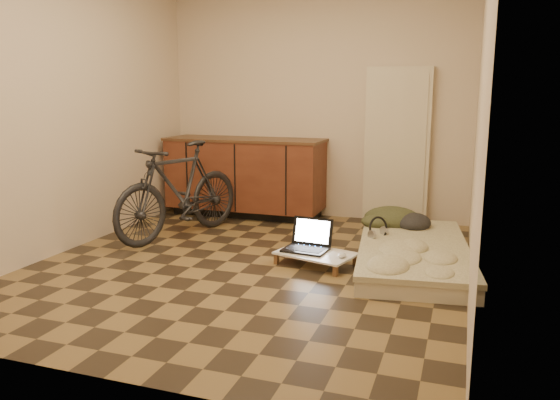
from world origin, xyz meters
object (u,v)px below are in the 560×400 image
(futon, at_px, (413,253))
(laptop, at_px, (308,243))
(bicycle, at_px, (179,185))
(lap_desk, at_px, (316,254))

(futon, distance_m, laptop, 0.90)
(bicycle, distance_m, lap_desk, 1.64)
(bicycle, bearing_deg, laptop, 4.82)
(futon, height_order, laptop, laptop)
(lap_desk, relative_size, laptop, 1.80)
(futon, relative_size, laptop, 4.98)
(futon, distance_m, lap_desk, 0.84)
(laptop, bearing_deg, bicycle, 171.96)
(bicycle, distance_m, laptop, 1.52)
(lap_desk, height_order, laptop, laptop)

